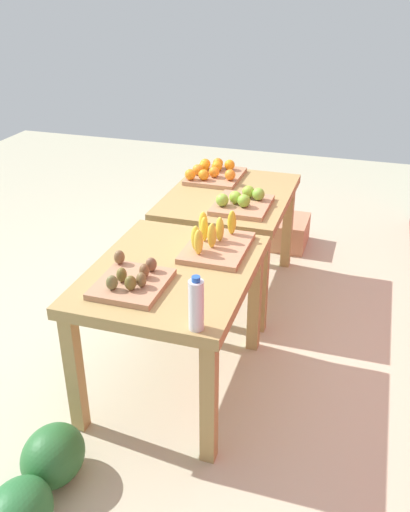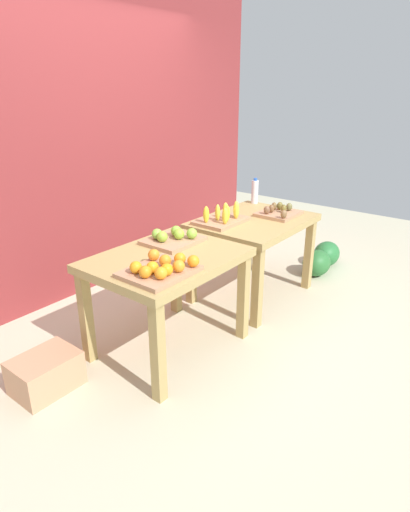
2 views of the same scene
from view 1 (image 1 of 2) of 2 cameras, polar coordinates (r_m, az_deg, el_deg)
name	(u,v)px [view 1 (image 1 of 2)]	position (r m, az deg, el deg)	size (l,w,h in m)	color
ground_plane	(205,328)	(3.64, 0.00, -7.40)	(8.00, 8.00, 0.00)	beige
display_table_left	(230,207)	(3.82, 2.53, 5.00)	(1.04, 0.80, 0.73)	tan
display_table_right	(172,286)	(2.86, -3.38, -3.14)	(1.04, 0.80, 0.73)	tan
orange_bin	(213,173)	(4.04, 0.87, 8.53)	(0.44, 0.37, 0.11)	tan
apple_bin	(242,202)	(3.53, 3.81, 5.56)	(0.40, 0.34, 0.11)	tan
banana_crate	(215,242)	(2.97, 0.99, 1.43)	(0.44, 0.32, 0.17)	tan
kiwi_bin	(132,281)	(2.66, -7.51, -2.54)	(0.36, 0.33, 0.10)	tan
water_bottle	(196,305)	(2.29, -0.91, -5.00)	(0.07, 0.07, 0.25)	silver
watermelon_pile	(36,485)	(2.64, -16.93, -21.50)	(0.66, 0.31, 0.27)	#276D34
cardboard_produce_box	(289,232)	(4.72, 8.59, 2.44)	(0.40, 0.30, 0.23)	tan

